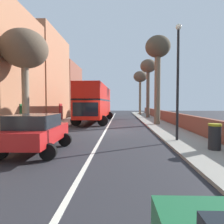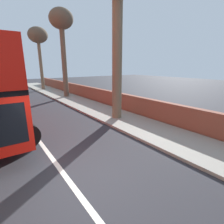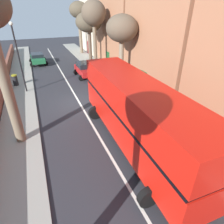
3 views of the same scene
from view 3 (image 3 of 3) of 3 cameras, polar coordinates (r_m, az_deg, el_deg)
The scene contains 14 objects.
ground_plane at distance 17.35m, azimuth -9.78°, elevation 2.87°, with size 84.00×84.00×0.00m, color #28282D.
road_centre_line at distance 17.35m, azimuth -9.79°, elevation 2.88°, with size 0.16×54.00×0.01m, color silver.
sidewalk_left at distance 18.83m, azimuth 4.87°, elevation 5.56°, with size 2.60×60.00×0.12m, color gray.
sidewalk_right at distance 17.15m, azimuth -25.86°, elevation 0.06°, with size 2.60×60.00×0.12m, color gray.
terraced_houses_left at distance 19.42m, azimuth 15.62°, elevation 20.14°, with size 4.07×47.62×10.84m.
double_decker_bus at distance 10.81m, azimuth 7.05°, elevation 0.14°, with size 3.72×11.54×4.06m.
parked_car_green_right_0 at distance 31.02m, azimuth -21.37°, elevation 14.80°, with size 2.53×4.22×1.51m.
parked_car_red_left_2 at distance 23.73m, azimuth -7.94°, elevation 12.69°, with size 2.58×4.02×1.67m.
street_tree_left_0 at distance 35.93m, azimuth -9.95°, elevation 27.51°, with size 3.07×3.07×8.20m.
street_tree_left_2 at distance 19.56m, azimuth 2.97°, elevation 23.34°, with size 3.03×3.03×6.87m.
street_tree_left_4 at distance 25.45m, azimuth -5.49°, elevation 27.00°, with size 2.89×2.89×8.17m.
street_tree_left_6 at distance 27.77m, azimuth -7.00°, elevation 24.95°, with size 3.43×3.43×6.92m.
lamppost_right at distance 19.94m, azimuth -26.33°, elevation 15.43°, with size 0.32×0.32×6.31m.
litter_bin_right at distance 22.91m, azimuth -27.00°, elevation 8.53°, with size 0.55×0.55×1.14m.
Camera 3 is at (3.08, 15.32, 7.56)m, focal length 30.55 mm.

